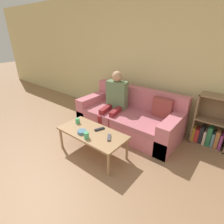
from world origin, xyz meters
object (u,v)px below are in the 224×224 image
couch (129,117)px  cup_far (86,135)px  cup_near (78,121)px  tv_remote_0 (109,137)px  coffee_table (92,134)px  bookshelf (211,127)px  tv_remote_1 (99,129)px  person_adult (115,97)px  snack_bowl (82,132)px

couch → cup_far: couch is taller
cup_near → cup_far: bearing=-26.9°
tv_remote_0 → coffee_table: bearing=148.0°
coffee_table → cup_near: 0.40m
bookshelf → tv_remote_1: 1.93m
cup_far → cup_near: bearing=153.1°
coffee_table → person_adult: bearing=106.2°
coffee_table → snack_bowl: 0.17m
couch → cup_far: (0.04, -1.22, 0.19)m
snack_bowl → person_adult: bearing=99.8°
cup_near → snack_bowl: bearing=-30.7°
coffee_table → couch: bearing=88.8°
person_adult → cup_near: (-0.11, -0.91, -0.20)m
cup_far → tv_remote_1: 0.30m
couch → snack_bowl: size_ratio=14.50×
coffee_table → cup_near: size_ratio=12.82×
cup_far → tv_remote_1: (-0.02, 0.30, -0.04)m
cup_near → tv_remote_1: size_ratio=0.50×
bookshelf → snack_bowl: bookshelf is taller
cup_far → snack_bowl: size_ratio=0.70×
cup_far → bookshelf: bearing=50.8°
couch → cup_far: bearing=-87.9°
cup_far → couch: bearing=92.1°
person_adult → coffee_table: bearing=-84.0°
tv_remote_0 → tv_remote_1: (-0.28, 0.09, 0.00)m
person_adult → tv_remote_0: bearing=-67.2°
cup_far → tv_remote_0: 0.33m
bookshelf → person_adult: size_ratio=0.79×
person_adult → cup_near: size_ratio=13.22×
bookshelf → cup_near: size_ratio=10.45×
bookshelf → cup_near: 2.31m
tv_remote_1 → cup_near: bearing=-149.0°
bookshelf → tv_remote_0: 1.81m
bookshelf → cup_far: 2.14m
cup_far → coffee_table: bearing=110.4°
person_adult → cup_far: 1.21m
couch → tv_remote_1: bearing=-88.4°
tv_remote_1 → tv_remote_0: bearing=4.3°
bookshelf → coffee_table: 2.05m
person_adult → cup_far: size_ratio=11.82×
bookshelf → coffee_table: size_ratio=0.82×
tv_remote_0 → snack_bowl: bearing=162.9°
couch → bookshelf: size_ratio=2.22×
coffee_table → snack_bowl: size_ratio=8.00×
coffee_table → tv_remote_1: (0.05, 0.12, 0.05)m
couch → snack_bowl: bearing=-95.7°
coffee_table → tv_remote_0: tv_remote_0 is taller
cup_near → couch: bearing=67.1°
bookshelf → person_adult: person_adult is taller
bookshelf → cup_far: bookshelf is taller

